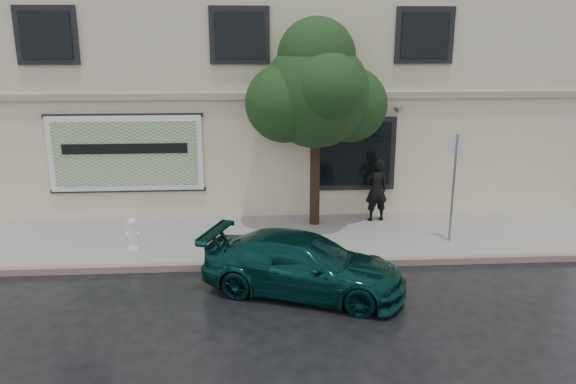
{
  "coord_description": "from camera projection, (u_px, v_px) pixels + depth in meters",
  "views": [
    {
      "loc": [
        0.27,
        -10.52,
        5.13
      ],
      "look_at": [
        1.11,
        2.2,
        1.62
      ],
      "focal_mm": 35.0,
      "sensor_mm": 36.0,
      "label": 1
    }
  ],
  "objects": [
    {
      "name": "car",
      "position": [
        303.0,
        265.0,
        11.57
      ],
      "size": [
        4.59,
        3.24,
        1.22
      ],
      "primitive_type": "imported",
      "rotation": [
        0.0,
        0.0,
        1.2
      ],
      "color": "#08312D",
      "rests_on": "ground"
    },
    {
      "name": "ground",
      "position": [
        241.0,
        298.0,
        11.47
      ],
      "size": [
        90.0,
        90.0,
        0.0
      ],
      "primitive_type": "plane",
      "color": "black",
      "rests_on": "ground"
    },
    {
      "name": "curb",
      "position": [
        242.0,
        266.0,
        12.89
      ],
      "size": [
        20.0,
        0.18,
        0.16
      ],
      "primitive_type": "cube",
      "color": "slate",
      "rests_on": "ground"
    },
    {
      "name": "building",
      "position": [
        243.0,
        87.0,
        19.19
      ],
      "size": [
        20.0,
        8.12,
        7.0
      ],
      "color": "beige",
      "rests_on": "ground"
    },
    {
      "name": "sign_pole",
      "position": [
        454.0,
        179.0,
        13.85
      ],
      "size": [
        0.33,
        0.1,
        2.73
      ],
      "rotation": [
        0.0,
        0.0,
        -0.23
      ],
      "color": "gray",
      "rests_on": "sidewalk"
    },
    {
      "name": "billboard",
      "position": [
        126.0,
        154.0,
        15.45
      ],
      "size": [
        4.3,
        0.16,
        2.2
      ],
      "color": "white",
      "rests_on": "ground"
    },
    {
      "name": "street_tree",
      "position": [
        316.0,
        95.0,
        14.65
      ],
      "size": [
        2.83,
        2.83,
        4.98
      ],
      "color": "#2F2315",
      "rests_on": "sidewalk"
    },
    {
      "name": "pedestrian",
      "position": [
        376.0,
        190.0,
        15.64
      ],
      "size": [
        0.72,
        0.54,
        1.79
      ],
      "primitive_type": "imported",
      "rotation": [
        0.0,
        0.0,
        3.33
      ],
      "color": "black",
      "rests_on": "sidewalk"
    },
    {
      "name": "sidewalk",
      "position": [
        243.0,
        239.0,
        14.57
      ],
      "size": [
        20.0,
        3.5,
        0.15
      ],
      "primitive_type": "cube",
      "color": "gray",
      "rests_on": "ground"
    },
    {
      "name": "umbrella",
      "position": [
        378.0,
        144.0,
        15.3
      ],
      "size": [
        1.23,
        1.23,
        0.77
      ],
      "primitive_type": "imported",
      "rotation": [
        0.0,
        0.0,
        0.2
      ],
      "color": "black",
      "rests_on": "pedestrian"
    },
    {
      "name": "fire_hydrant",
      "position": [
        133.0,
        234.0,
        13.56
      ],
      "size": [
        0.33,
        0.31,
        0.81
      ],
      "rotation": [
        0.0,
        0.0,
        -0.26
      ],
      "color": "silver",
      "rests_on": "sidewalk"
    }
  ]
}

